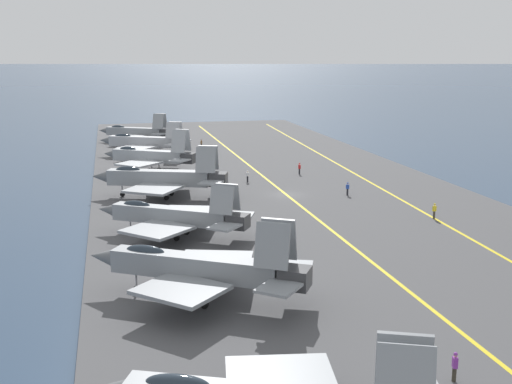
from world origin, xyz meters
name	(u,v)px	position (x,y,z in m)	size (l,w,h in m)	color
ground_plane	(286,198)	(0.00, 0.00, 0.00)	(2000.00, 2000.00, 0.00)	#2D425B
carrier_deck	(286,196)	(0.00, 0.00, 0.20)	(180.18, 49.15, 0.40)	#4C4C4F
deck_stripe_foul_line	(383,190)	(0.00, -13.52, 0.40)	(162.17, 0.36, 0.01)	yellow
deck_stripe_centerline	(286,195)	(0.00, 0.00, 0.40)	(162.17, 0.36, 0.01)	yellow
parked_jet_second	(199,267)	(-33.57, 16.04, 3.06)	(13.12, 16.83, 6.68)	gray
parked_jet_third	(174,216)	(-16.31, 16.15, 2.60)	(13.30, 15.82, 5.74)	gray
parked_jet_fourth	(161,178)	(1.81, 15.89, 2.97)	(14.36, 17.46, 6.69)	gray
parked_jet_fifth	(150,156)	(19.56, 16.03, 2.99)	(13.23, 15.06, 6.82)	#9EA3A8
parked_jet_sixth	(145,142)	(35.39, 16.00, 3.03)	(12.89, 16.34, 6.26)	#A8AAAF
parked_jet_seventh	(136,132)	(53.95, 16.66, 2.60)	(13.79, 15.63, 6.03)	gray
crew_blue_vest	(348,188)	(-2.14, -7.59, 1.34)	(0.45, 0.46, 1.71)	#232328
crew_brown_vest	(201,143)	(42.72, 4.91, 1.37)	(0.45, 0.39, 1.76)	#383328
crew_white_vest	(247,175)	(9.18, 3.15, 1.34)	(0.44, 0.46, 1.72)	#232328
crew_red_vest	(299,168)	(13.20, -5.75, 1.36)	(0.40, 0.29, 1.75)	#232328
crew_purple_vest	(455,365)	(-48.55, 3.80, 1.37)	(0.44, 0.36, 1.77)	#383328
crew_yellow_vest	(434,210)	(-15.58, -12.62, 1.38)	(0.36, 0.44, 1.78)	#383328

